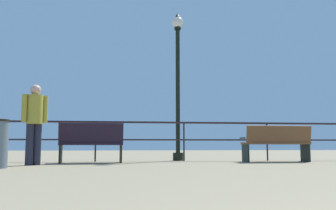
{
  "coord_description": "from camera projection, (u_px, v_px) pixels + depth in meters",
  "views": [
    {
      "loc": [
        -1.68,
        0.17,
        0.43
      ],
      "look_at": [
        -0.5,
        9.38,
        1.47
      ],
      "focal_mm": 38.47,
      "sensor_mm": 36.0,
      "label": 1
    }
  ],
  "objects": [
    {
      "name": "bench_near_left",
      "position": [
        91.0,
        141.0,
        8.66
      ],
      "size": [
        1.54,
        0.74,
        0.96
      ],
      "color": "black",
      "rests_on": "ground_plane"
    },
    {
      "name": "person_by_bench",
      "position": [
        34.0,
        119.0,
        7.84
      ],
      "size": [
        0.5,
        0.35,
        1.75
      ],
      "color": "#212131",
      "rests_on": "ground_plane"
    },
    {
      "name": "pier_railing",
      "position": [
        184.0,
        132.0,
        9.82
      ],
      "size": [
        19.01,
        0.05,
        1.07
      ],
      "color": "#2C1F24",
      "rests_on": "ground_plane"
    },
    {
      "name": "bench_near_right",
      "position": [
        277.0,
        142.0,
        9.26
      ],
      "size": [
        1.72,
        0.69,
        0.92
      ],
      "color": "brown",
      "rests_on": "ground_plane"
    },
    {
      "name": "lamppost_center",
      "position": [
        178.0,
        76.0,
        10.29
      ],
      "size": [
        0.33,
        0.33,
        4.25
      ],
      "color": "black",
      "rests_on": "ground_plane"
    }
  ]
}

